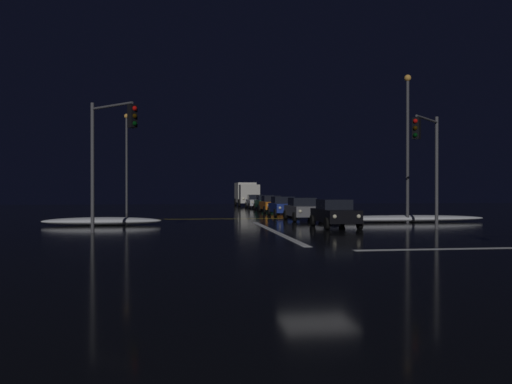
# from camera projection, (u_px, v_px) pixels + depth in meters

# --- Properties ---
(ground) EXTENTS (120.00, 120.00, 0.10)m
(ground) POSITION_uv_depth(u_px,v_px,m) (317.00, 253.00, 17.57)
(ground) COLOR black
(stop_line_north) EXTENTS (0.35, 14.77, 0.01)m
(stop_line_north) POSITION_uv_depth(u_px,v_px,m) (274.00, 231.00, 26.10)
(stop_line_north) COLOR white
(stop_line_north) RESTS_ON ground
(centre_line_ns) EXTENTS (22.00, 0.15, 0.01)m
(centre_line_ns) POSITION_uv_depth(u_px,v_px,m) (247.00, 219.00, 37.59)
(centre_line_ns) COLOR yellow
(centre_line_ns) RESTS_ON ground
(snow_bank_left_curb) EXTENTS (6.99, 1.50, 0.48)m
(snow_bank_left_curb) POSITION_uv_depth(u_px,v_px,m) (102.00, 221.00, 30.60)
(snow_bank_left_curb) COLOR white
(snow_bank_left_curb) RESTS_ON ground
(snow_bank_right_curb) EXTENTS (11.77, 1.50, 0.46)m
(snow_bank_right_curb) POSITION_uv_depth(u_px,v_px,m) (399.00, 219.00, 33.50)
(snow_bank_right_curb) COLOR white
(snow_bank_right_curb) RESTS_ON ground
(sedan_black) EXTENTS (2.02, 4.33, 1.57)m
(sedan_black) POSITION_uv_depth(u_px,v_px,m) (335.00, 213.00, 28.88)
(sedan_black) COLOR black
(sedan_black) RESTS_ON ground
(sedan_gray) EXTENTS (2.02, 4.33, 1.57)m
(sedan_gray) POSITION_uv_depth(u_px,v_px,m) (302.00, 209.00, 35.43)
(sedan_gray) COLOR slate
(sedan_gray) RESTS_ON ground
(sedan_blue) EXTENTS (2.02, 4.33, 1.57)m
(sedan_blue) POSITION_uv_depth(u_px,v_px,m) (283.00, 206.00, 41.77)
(sedan_blue) COLOR navy
(sedan_blue) RESTS_ON ground
(sedan_orange) EXTENTS (2.02, 4.33, 1.57)m
(sedan_orange) POSITION_uv_depth(u_px,v_px,m) (271.00, 204.00, 48.25)
(sedan_orange) COLOR #C66014
(sedan_orange) RESTS_ON ground
(sedan_green) EXTENTS (2.02, 4.33, 1.57)m
(sedan_green) POSITION_uv_depth(u_px,v_px,m) (265.00, 202.00, 54.14)
(sedan_green) COLOR #14512D
(sedan_green) RESTS_ON ground
(sedan_silver) EXTENTS (2.02, 4.33, 1.57)m
(sedan_silver) POSITION_uv_depth(u_px,v_px,m) (255.00, 201.00, 59.37)
(sedan_silver) COLOR #B7B7BC
(sedan_silver) RESTS_ON ground
(box_truck) EXTENTS (2.68, 8.28, 3.08)m
(box_truck) POSITION_uv_depth(u_px,v_px,m) (246.00, 193.00, 67.16)
(box_truck) COLOR beige
(box_truck) RESTS_ON ground
(traffic_signal_ne) EXTENTS (2.51, 2.51, 6.07)m
(traffic_signal_ne) POSITION_uv_depth(u_px,v_px,m) (428.00, 151.00, 26.64)
(traffic_signal_ne) COLOR #4C4C51
(traffic_signal_ne) RESTS_ON ground
(traffic_signal_nw) EXTENTS (2.45, 2.45, 6.40)m
(traffic_signal_nw) POSITION_uv_depth(u_px,v_px,m) (109.00, 143.00, 24.47)
(traffic_signal_nw) COLOR #4C4C51
(traffic_signal_nw) RESTS_ON ground
(streetlamp_left_far) EXTENTS (0.44, 0.44, 8.98)m
(streetlamp_left_far) POSITION_uv_depth(u_px,v_px,m) (127.00, 156.00, 46.14)
(streetlamp_left_far) COLOR #424247
(streetlamp_left_far) RESTS_ON ground
(streetlamp_right_near) EXTENTS (0.44, 0.44, 9.52)m
(streetlamp_right_near) POSITION_uv_depth(u_px,v_px,m) (408.00, 138.00, 32.95)
(streetlamp_right_near) COLOR #424247
(streetlamp_right_near) RESTS_ON ground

